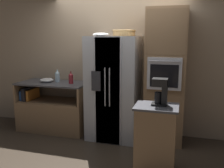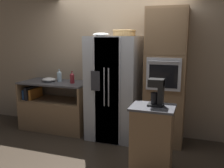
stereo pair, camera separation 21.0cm
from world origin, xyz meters
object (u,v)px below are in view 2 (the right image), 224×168
bottle_tall (72,78)px  mixing_bowl (49,80)px  coffee_maker (158,91)px  fruit_bowl (101,34)px  wall_oven (166,77)px  wicker_basket (124,33)px  bottle_short (59,76)px  refrigerator (114,88)px

bottle_tall → mixing_bowl: size_ratio=0.88×
mixing_bowl → coffee_maker: (2.27, -0.97, 0.14)m
fruit_bowl → coffee_maker: (1.12, -0.86, -0.73)m
bottle_tall → wall_oven: bearing=2.1°
fruit_bowl → bottle_tall: 1.02m
wall_oven → wicker_basket: (-0.72, -0.02, 0.74)m
fruit_bowl → mixing_bowl: size_ratio=1.09×
wall_oven → fruit_bowl: wall_oven is taller
wall_oven → fruit_bowl: 1.31m
wicker_basket → mixing_bowl: bearing=-179.3°
bottle_short → bottle_tall: bearing=-16.1°
fruit_bowl → bottle_tall: fruit_bowl is taller
wicker_basket → coffee_maker: bearing=-52.9°
wicker_basket → coffee_maker: wicker_basket is taller
bottle_short → coffee_maker: bearing=-26.7°
wall_oven → refrigerator: bearing=-175.4°
refrigerator → wall_oven: size_ratio=0.80×
wicker_basket → fruit_bowl: 0.39m
wall_oven → coffee_maker: (0.03, -1.01, -0.02)m
bottle_tall → fruit_bowl: bearing=-7.9°
refrigerator → bottle_short: bearing=174.9°
refrigerator → wicker_basket: wicker_basket is taller
wall_oven → mixing_bowl: size_ratio=8.65×
fruit_bowl → bottle_tall: size_ratio=1.25×
coffee_maker → bottle_tall: bearing=151.5°
wicker_basket → bottle_tall: size_ratio=1.75×
bottle_short → wall_oven: bearing=-0.9°
mixing_bowl → bottle_tall: bearing=-2.1°
wall_oven → wicker_basket: wall_oven is taller
refrigerator → fruit_bowl: 0.96m
mixing_bowl → coffee_maker: size_ratio=0.74×
wicker_basket → coffee_maker: 1.45m
wall_oven → bottle_tall: 1.72m
refrigerator → mixing_bowl: refrigerator is taller
wicker_basket → bottle_short: 1.56m
bottle_short → fruit_bowl: bearing=-10.8°
fruit_bowl → bottle_tall: (-0.63, 0.09, -0.80)m
fruit_bowl → bottle_short: fruit_bowl is taller
mixing_bowl → coffee_maker: bearing=-23.1°
coffee_maker → wall_oven: bearing=91.4°
bottle_tall → mixing_bowl: 0.53m
wall_oven → coffee_maker: wall_oven is taller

